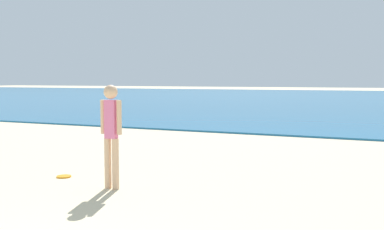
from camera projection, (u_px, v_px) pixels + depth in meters
name	position (u px, v px, depth m)	size (l,w,h in m)	color
water	(356.00, 98.00, 41.34)	(160.00, 60.00, 0.06)	#1E6B9E
person_standing	(111.00, 130.00, 7.26)	(0.39, 0.23, 1.71)	#DDAD84
frisbee	(64.00, 176.00, 8.21)	(0.27, 0.27, 0.03)	orange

